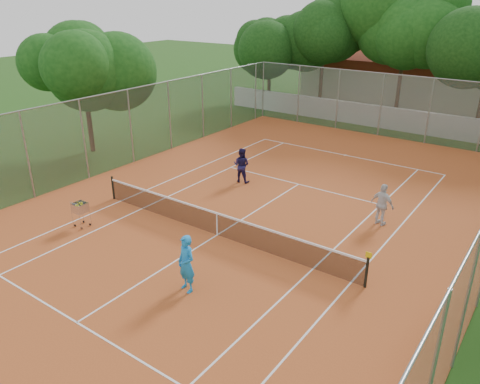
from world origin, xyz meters
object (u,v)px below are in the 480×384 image
Objects in this scene: player_near at (186,264)px; ball_hopper at (81,214)px; player_far_right at (382,205)px; tennis_net at (217,224)px; clubhouse at (408,75)px; player_far_left at (242,165)px.

player_near is 1.71× the size of ball_hopper.
tennis_net is at bearing 58.22° from player_far_right.
clubhouse is at bearing 109.16° from player_near.
tennis_net is 5.46m from ball_hopper.
clubhouse reaches higher than tennis_net.
player_near is at bearing -66.39° from tennis_net.
player_near is 9.33m from player_far_left.
player_near is at bearing 103.59° from player_far_left.
player_far_left is (-0.47, -23.93, -1.32)m from clubhouse.
player_far_right is (4.75, 4.53, 0.38)m from tennis_net.
clubhouse is 25.42m from player_far_right.
player_far_right is at bearing -74.57° from clubhouse.
clubhouse reaches higher than ball_hopper.
ball_hopper is (-2.36, -7.62, -0.31)m from player_far_left.
clubhouse is at bearing 93.95° from tennis_net.
ball_hopper is at bearing -152.17° from tennis_net.
player_far_left reaches higher than tennis_net.
tennis_net is 10.79× the size of ball_hopper.
clubhouse is at bearing -59.96° from player_far_right.
player_far_right is 11.91m from ball_hopper.
player_far_right is (7.22, -0.54, 0.01)m from player_far_left.
ball_hopper reaches higher than tennis_net.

